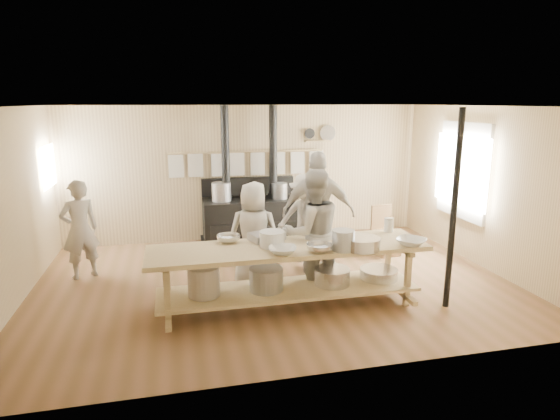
{
  "coord_description": "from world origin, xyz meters",
  "views": [
    {
      "loc": [
        -1.4,
        -6.49,
        2.67
      ],
      "look_at": [
        0.14,
        0.2,
        1.07
      ],
      "focal_mm": 30.0,
      "sensor_mm": 36.0,
      "label": 1
    }
  ],
  "objects_px": {
    "prep_table": "(288,270)",
    "roasting_pan": "(267,236)",
    "cook_left": "(313,233)",
    "cook_right": "(318,213)",
    "cook_by_window": "(305,218)",
    "cook_center": "(254,234)",
    "chair": "(385,240)",
    "cook_far_left": "(80,229)",
    "stove": "(250,216)"
  },
  "relations": [
    {
      "from": "prep_table",
      "to": "roasting_pan",
      "type": "relative_size",
      "value": 8.12
    },
    {
      "from": "cook_left",
      "to": "cook_right",
      "type": "bearing_deg",
      "value": -116.85
    },
    {
      "from": "cook_left",
      "to": "cook_by_window",
      "type": "distance_m",
      "value": 1.37
    },
    {
      "from": "cook_center",
      "to": "roasting_pan",
      "type": "relative_size",
      "value": 3.51
    },
    {
      "from": "cook_center",
      "to": "cook_right",
      "type": "xyz_separation_m",
      "value": [
        1.08,
        0.33,
        0.19
      ]
    },
    {
      "from": "chair",
      "to": "cook_far_left",
      "type": "bearing_deg",
      "value": 172.12
    },
    {
      "from": "cook_center",
      "to": "roasting_pan",
      "type": "height_order",
      "value": "cook_center"
    },
    {
      "from": "cook_by_window",
      "to": "roasting_pan",
      "type": "relative_size",
      "value": 3.4
    },
    {
      "from": "cook_far_left",
      "to": "chair",
      "type": "relative_size",
      "value": 1.76
    },
    {
      "from": "cook_center",
      "to": "chair",
      "type": "bearing_deg",
      "value": -145.5
    },
    {
      "from": "cook_far_left",
      "to": "roasting_pan",
      "type": "height_order",
      "value": "cook_far_left"
    },
    {
      "from": "stove",
      "to": "cook_center",
      "type": "bearing_deg",
      "value": -97.99
    },
    {
      "from": "cook_by_window",
      "to": "cook_center",
      "type": "bearing_deg",
      "value": -111.05
    },
    {
      "from": "stove",
      "to": "prep_table",
      "type": "distance_m",
      "value": 3.02
    },
    {
      "from": "cook_center",
      "to": "cook_right",
      "type": "relative_size",
      "value": 0.81
    },
    {
      "from": "cook_left",
      "to": "cook_by_window",
      "type": "bearing_deg",
      "value": -106.1
    },
    {
      "from": "cook_by_window",
      "to": "stove",
      "type": "bearing_deg",
      "value": 148.21
    },
    {
      "from": "cook_center",
      "to": "cook_right",
      "type": "distance_m",
      "value": 1.15
    },
    {
      "from": "chair",
      "to": "roasting_pan",
      "type": "relative_size",
      "value": 1.97
    },
    {
      "from": "prep_table",
      "to": "cook_right",
      "type": "distance_m",
      "value": 1.5
    },
    {
      "from": "cook_left",
      "to": "cook_right",
      "type": "distance_m",
      "value": 0.89
    },
    {
      "from": "stove",
      "to": "cook_right",
      "type": "xyz_separation_m",
      "value": [
        0.78,
        -1.82,
        0.44
      ]
    },
    {
      "from": "prep_table",
      "to": "roasting_pan",
      "type": "distance_m",
      "value": 0.55
    },
    {
      "from": "prep_table",
      "to": "cook_right",
      "type": "bearing_deg",
      "value": 56.83
    },
    {
      "from": "prep_table",
      "to": "chair",
      "type": "height_order",
      "value": "chair"
    },
    {
      "from": "cook_far_left",
      "to": "chair",
      "type": "bearing_deg",
      "value": 152.85
    },
    {
      "from": "cook_far_left",
      "to": "cook_right",
      "type": "distance_m",
      "value": 3.66
    },
    {
      "from": "chair",
      "to": "cook_center",
      "type": "bearing_deg",
      "value": -168.25
    },
    {
      "from": "prep_table",
      "to": "roasting_pan",
      "type": "height_order",
      "value": "roasting_pan"
    },
    {
      "from": "stove",
      "to": "roasting_pan",
      "type": "bearing_deg",
      "value": -94.64
    },
    {
      "from": "cook_right",
      "to": "cook_by_window",
      "type": "relative_size",
      "value": 1.28
    },
    {
      "from": "stove",
      "to": "cook_center",
      "type": "xyz_separation_m",
      "value": [
        -0.3,
        -2.15,
        0.26
      ]
    },
    {
      "from": "cook_right",
      "to": "roasting_pan",
      "type": "height_order",
      "value": "cook_right"
    },
    {
      "from": "prep_table",
      "to": "chair",
      "type": "bearing_deg",
      "value": 38.42
    },
    {
      "from": "roasting_pan",
      "to": "stove",
      "type": "bearing_deg",
      "value": 85.36
    },
    {
      "from": "cook_far_left",
      "to": "chair",
      "type": "height_order",
      "value": "cook_far_left"
    },
    {
      "from": "prep_table",
      "to": "stove",
      "type": "bearing_deg",
      "value": 89.96
    },
    {
      "from": "cook_right",
      "to": "chair",
      "type": "distance_m",
      "value": 1.7
    },
    {
      "from": "stove",
      "to": "cook_right",
      "type": "distance_m",
      "value": 2.03
    },
    {
      "from": "cook_far_left",
      "to": "roasting_pan",
      "type": "relative_size",
      "value": 3.45
    },
    {
      "from": "cook_left",
      "to": "cook_center",
      "type": "bearing_deg",
      "value": -37.71
    },
    {
      "from": "cook_center",
      "to": "cook_by_window",
      "type": "bearing_deg",
      "value": -125.35
    },
    {
      "from": "prep_table",
      "to": "cook_by_window",
      "type": "xyz_separation_m",
      "value": [
        0.72,
        1.72,
        0.23
      ]
    },
    {
      "from": "cook_center",
      "to": "cook_by_window",
      "type": "distance_m",
      "value": 1.33
    },
    {
      "from": "cook_center",
      "to": "prep_table",
      "type": "bearing_deg",
      "value": 124.02
    },
    {
      "from": "prep_table",
      "to": "cook_far_left",
      "type": "xyz_separation_m",
      "value": [
        -2.83,
        1.77,
        0.25
      ]
    },
    {
      "from": "cook_left",
      "to": "chair",
      "type": "bearing_deg",
      "value": -146.42
    },
    {
      "from": "prep_table",
      "to": "cook_left",
      "type": "height_order",
      "value": "cook_left"
    },
    {
      "from": "cook_center",
      "to": "chair",
      "type": "xyz_separation_m",
      "value": [
        2.52,
        0.89,
        -0.52
      ]
    },
    {
      "from": "stove",
      "to": "cook_by_window",
      "type": "bearing_deg",
      "value": -61.07
    }
  ]
}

